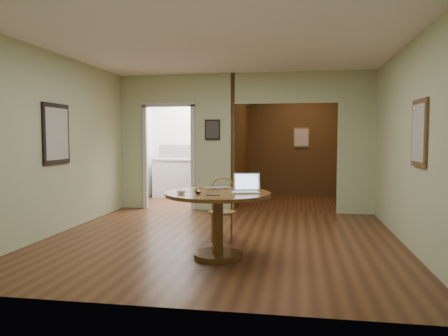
% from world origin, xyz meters
% --- Properties ---
extents(floor, '(5.00, 5.00, 0.00)m').
position_xyz_m(floor, '(0.00, 0.00, 0.00)').
color(floor, '#442313').
rests_on(floor, ground).
extents(room_shell, '(5.20, 7.50, 5.00)m').
position_xyz_m(room_shell, '(-0.47, 3.10, 1.29)').
color(room_shell, white).
rests_on(room_shell, ground).
extents(dining_table, '(1.26, 1.26, 0.79)m').
position_xyz_m(dining_table, '(0.12, -0.87, 0.59)').
color(dining_table, brown).
rests_on(dining_table, ground).
extents(chair, '(0.42, 0.42, 0.89)m').
position_xyz_m(chair, '(0.02, 0.02, 0.49)').
color(chair, olive).
rests_on(chair, ground).
extents(open_laptop, '(0.37, 0.35, 0.23)m').
position_xyz_m(open_laptop, '(0.46, -0.81, 0.85)').
color(open_laptop, white).
rests_on(open_laptop, dining_table).
extents(closed_laptop, '(0.36, 0.32, 0.02)m').
position_xyz_m(closed_laptop, '(0.07, -0.57, 0.80)').
color(closed_laptop, silver).
rests_on(closed_laptop, dining_table).
extents(mouse, '(0.12, 0.08, 0.05)m').
position_xyz_m(mouse, '(-0.28, -1.09, 0.81)').
color(mouse, white).
rests_on(mouse, dining_table).
extents(wine_glass, '(0.08, 0.08, 0.09)m').
position_xyz_m(wine_glass, '(-0.08, -1.08, 0.83)').
color(wine_glass, white).
rests_on(wine_glass, dining_table).
extents(pen, '(0.15, 0.05, 0.01)m').
position_xyz_m(pen, '(0.12, -1.18, 0.79)').
color(pen, '#0C165A').
rests_on(pen, dining_table).
extents(kitchen_cabinet, '(2.06, 0.60, 0.94)m').
position_xyz_m(kitchen_cabinet, '(-1.35, 4.20, 0.47)').
color(kitchen_cabinet, silver).
rests_on(kitchen_cabinet, ground).
extents(grocery_bag, '(0.29, 0.26, 0.26)m').
position_xyz_m(grocery_bag, '(-0.87, 4.20, 1.07)').
color(grocery_bag, beige).
rests_on(grocery_bag, kitchen_cabinet).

